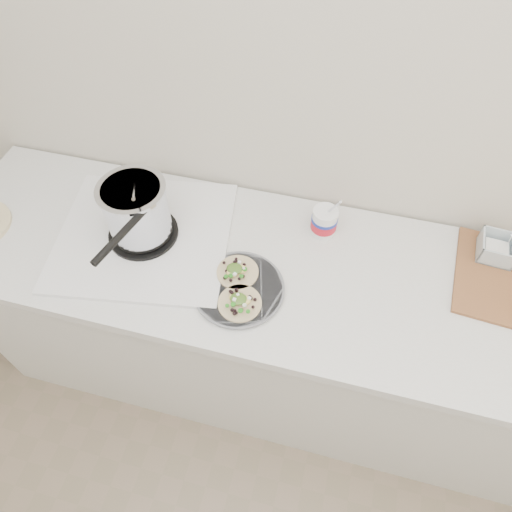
# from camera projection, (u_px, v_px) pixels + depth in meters

# --- Properties ---
(counter) EXTENTS (2.44, 0.66, 0.90)m
(counter) POSITION_uv_depth(u_px,v_px,m) (285.00, 331.00, 1.84)
(counter) COLOR silver
(counter) RESTS_ON ground
(stove) EXTENTS (0.65, 0.62, 0.27)m
(stove) POSITION_uv_depth(u_px,v_px,m) (139.00, 219.00, 1.49)
(stove) COLOR silver
(stove) RESTS_ON counter
(taco_plate) EXTENTS (0.29, 0.29, 0.04)m
(taco_plate) POSITION_uv_depth(u_px,v_px,m) (239.00, 287.00, 1.41)
(taco_plate) COLOR slate
(taco_plate) RESTS_ON counter
(tub) EXTENTS (0.09, 0.09, 0.20)m
(tub) POSITION_uv_depth(u_px,v_px,m) (325.00, 220.00, 1.52)
(tub) COLOR white
(tub) RESTS_ON counter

